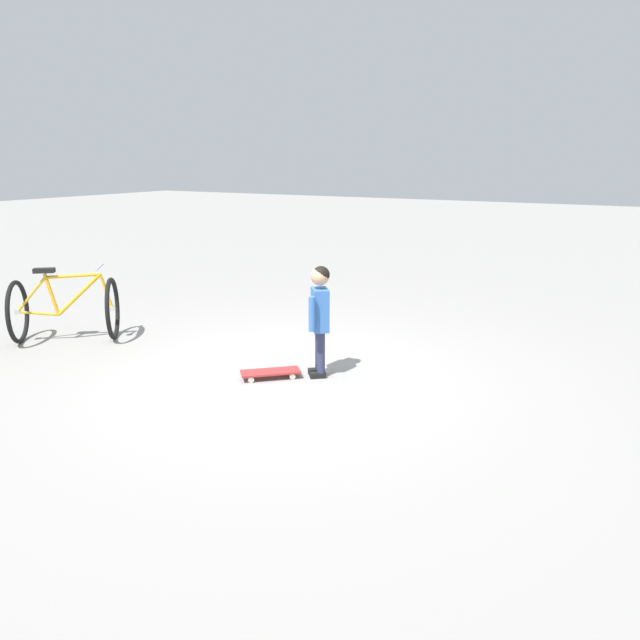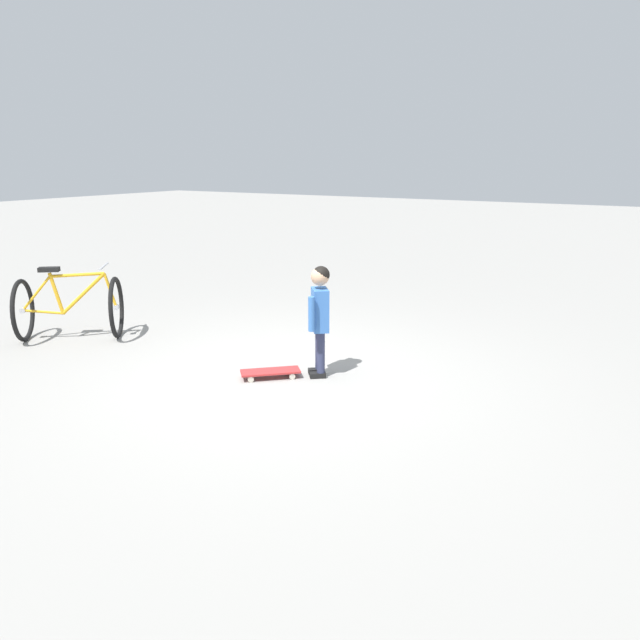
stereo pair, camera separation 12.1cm
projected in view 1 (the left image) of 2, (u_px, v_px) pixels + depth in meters
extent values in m
plane|color=gray|center=(283.00, 377.00, 5.86)|extent=(50.00, 50.00, 0.00)
cylinder|color=#2D3351|center=(321.00, 353.00, 5.78)|extent=(0.08, 0.08, 0.42)
cube|color=black|center=(318.00, 375.00, 5.83)|extent=(0.16, 0.17, 0.05)
cylinder|color=#2D3351|center=(319.00, 350.00, 5.89)|extent=(0.08, 0.08, 0.42)
cube|color=black|center=(316.00, 371.00, 5.94)|extent=(0.16, 0.17, 0.05)
cube|color=#386BB7|center=(320.00, 310.00, 5.73)|extent=(0.27, 0.26, 0.40)
cylinder|color=#386BB7|center=(312.00, 314.00, 5.57)|extent=(0.06, 0.06, 0.32)
cylinder|color=#386BB7|center=(324.00, 306.00, 5.89)|extent=(0.06, 0.06, 0.32)
sphere|color=tan|center=(320.00, 276.00, 5.65)|extent=(0.17, 0.17, 0.17)
sphere|color=black|center=(321.00, 275.00, 5.65)|extent=(0.16, 0.16, 0.16)
cube|color=#B22D2D|center=(271.00, 372.00, 5.81)|extent=(0.52, 0.54, 0.02)
cube|color=#B7B7BC|center=(250.00, 375.00, 5.77)|extent=(0.10, 0.10, 0.02)
cube|color=#B7B7BC|center=(291.00, 372.00, 5.85)|extent=(0.10, 0.10, 0.02)
cylinder|color=beige|center=(251.00, 380.00, 5.70)|extent=(0.06, 0.06, 0.06)
cylinder|color=beige|center=(249.00, 374.00, 5.84)|extent=(0.06, 0.06, 0.06)
cylinder|color=beige|center=(292.00, 376.00, 5.79)|extent=(0.06, 0.06, 0.06)
cylinder|color=beige|center=(289.00, 371.00, 5.93)|extent=(0.06, 0.06, 0.06)
torus|color=black|center=(113.00, 309.00, 7.02)|extent=(0.59, 0.48, 0.71)
torus|color=black|center=(18.00, 312.00, 6.86)|extent=(0.59, 0.48, 0.71)
cylinder|color=#B7B7BC|center=(113.00, 309.00, 7.02)|extent=(0.08, 0.08, 0.06)
cylinder|color=#B7B7BC|center=(18.00, 312.00, 6.86)|extent=(0.08, 0.08, 0.06)
cylinder|color=gold|center=(79.00, 295.00, 6.92)|extent=(0.35, 0.43, 0.48)
cylinder|color=gold|center=(73.00, 276.00, 6.85)|extent=(0.40, 0.48, 0.06)
cylinder|color=gold|center=(52.00, 295.00, 6.87)|extent=(0.12, 0.13, 0.48)
cylinder|color=gold|center=(38.00, 313.00, 6.90)|extent=(0.29, 0.36, 0.08)
cylinder|color=gold|center=(31.00, 295.00, 6.84)|extent=(0.24, 0.29, 0.40)
cylinder|color=gold|center=(106.00, 292.00, 6.96)|extent=(0.11, 0.12, 0.41)
cube|color=black|center=(44.00, 270.00, 6.79)|extent=(0.22, 0.23, 0.05)
cylinder|color=#B7B7BC|center=(100.00, 267.00, 6.88)|extent=(0.37, 0.31, 0.02)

